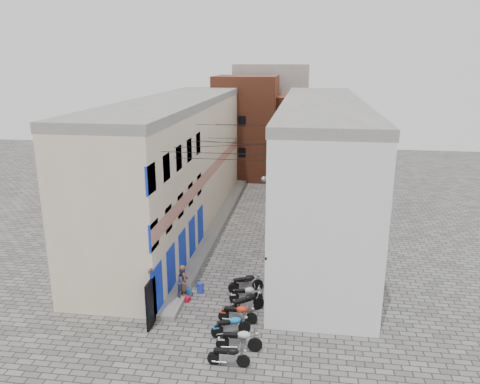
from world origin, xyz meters
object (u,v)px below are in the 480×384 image
at_px(person_a, 184,280).
at_px(motorcycle_b, 239,339).
at_px(water_jug_far, 200,288).
at_px(motorcycle_e, 246,302).
at_px(motorcycle_d, 238,313).
at_px(motorcycle_f, 246,293).
at_px(person_b, 183,282).
at_px(motorcycle_g, 246,282).
at_px(motorcycle_c, 231,325).
at_px(water_jug_near, 188,293).
at_px(red_crate, 186,299).
at_px(motorcycle_a, 229,355).

bearing_deg(person_a, motorcycle_b, -165.46).
bearing_deg(water_jug_far, motorcycle_e, -32.64).
bearing_deg(motorcycle_d, motorcycle_f, 177.36).
relative_size(person_a, person_b, 1.08).
distance_m(motorcycle_d, motorcycle_g, 2.99).
bearing_deg(motorcycle_d, motorcycle_b, 11.26).
distance_m(motorcycle_c, person_a, 4.02).
bearing_deg(motorcycle_d, motorcycle_c, -6.33).
height_order(motorcycle_b, water_jug_far, motorcycle_b).
xyz_separation_m(motorcycle_f, water_jug_near, (-2.96, 0.10, -0.24)).
bearing_deg(red_crate, person_a, 130.46).
distance_m(motorcycle_b, motorcycle_f, 4.00).
xyz_separation_m(motorcycle_c, water_jug_near, (-2.69, 3.03, -0.27)).
bearing_deg(motorcycle_c, motorcycle_a, -17.12).
distance_m(motorcycle_d, motorcycle_e, 0.92).
relative_size(motorcycle_a, person_b, 1.14).
relative_size(motorcycle_d, person_b, 1.21).
distance_m(motorcycle_c, motorcycle_g, 4.02).
bearing_deg(motorcycle_c, water_jug_near, -162.17).
distance_m(motorcycle_g, water_jug_far, 2.36).
bearing_deg(motorcycle_a, water_jug_far, -156.37).
height_order(motorcycle_a, motorcycle_f, motorcycle_a).
bearing_deg(motorcycle_g, motorcycle_e, -15.75).
relative_size(water_jug_near, water_jug_far, 0.90).
bearing_deg(water_jug_near, motorcycle_c, -48.40).
xyz_separation_m(motorcycle_e, water_jug_far, (-2.61, 1.67, -0.30)).
relative_size(motorcycle_b, water_jug_far, 3.47).
xyz_separation_m(motorcycle_a, motorcycle_g, (-0.14, 6.10, 0.05)).
bearing_deg(motorcycle_f, motorcycle_e, -4.11).
xyz_separation_m(motorcycle_d, water_jug_near, (-2.83, 2.01, -0.27)).
height_order(person_b, red_crate, person_b).
xyz_separation_m(motorcycle_e, person_a, (-3.25, 0.90, 0.47)).
height_order(motorcycle_d, red_crate, motorcycle_d).
height_order(motorcycle_e, motorcycle_f, motorcycle_e).
xyz_separation_m(motorcycle_g, person_b, (-2.95, -1.28, 0.45)).
distance_m(motorcycle_a, motorcycle_f, 5.01).
bearing_deg(motorcycle_b, motorcycle_a, -18.74).
relative_size(motorcycle_e, motorcycle_f, 1.19).
relative_size(motorcycle_d, motorcycle_f, 1.08).
relative_size(motorcycle_a, motorcycle_b, 0.89).
distance_m(person_b, water_jug_far, 1.27).
bearing_deg(motorcycle_b, motorcycle_e, 177.37).
bearing_deg(motorcycle_g, motorcycle_b, -19.49).
relative_size(motorcycle_e, water_jug_far, 3.60).
relative_size(motorcycle_c, motorcycle_f, 1.06).
bearing_deg(person_b, motorcycle_d, -97.40).
relative_size(motorcycle_g, person_a, 1.17).
bearing_deg(motorcycle_b, motorcycle_f, 179.05).
xyz_separation_m(motorcycle_f, person_a, (-3.11, -0.13, 0.57)).
bearing_deg(person_b, motorcycle_b, -116.08).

